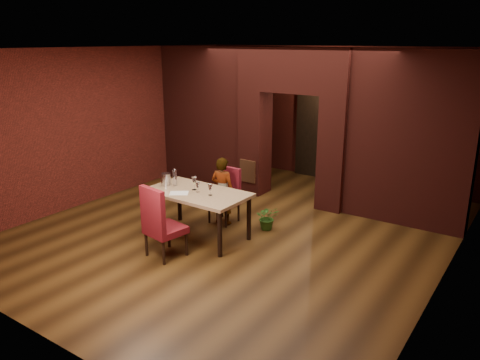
% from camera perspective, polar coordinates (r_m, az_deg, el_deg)
% --- Properties ---
extents(floor, '(8.00, 8.00, 0.00)m').
position_cam_1_polar(floor, '(8.67, -0.07, -5.92)').
color(floor, '#472D11').
rests_on(floor, ground).
extents(ceiling, '(7.00, 8.00, 0.04)m').
position_cam_1_polar(ceiling, '(8.00, -0.08, 15.74)').
color(ceiling, silver).
rests_on(ceiling, ground).
extents(wall_back, '(7.00, 0.04, 3.20)m').
position_cam_1_polar(wall_back, '(11.65, 11.22, 7.86)').
color(wall_back, maroon).
rests_on(wall_back, ground).
extents(wall_front, '(7.00, 0.04, 3.20)m').
position_cam_1_polar(wall_front, '(5.50, -24.40, -3.33)').
color(wall_front, maroon).
rests_on(wall_front, ground).
extents(wall_left, '(0.04, 8.00, 3.20)m').
position_cam_1_polar(wall_left, '(10.53, -16.10, 6.59)').
color(wall_left, maroon).
rests_on(wall_left, ground).
extents(wall_right, '(0.04, 8.00, 3.20)m').
position_cam_1_polar(wall_right, '(6.90, 24.67, 0.55)').
color(wall_right, maroon).
rests_on(wall_right, ground).
extents(pillar_left, '(0.55, 0.55, 2.30)m').
position_cam_1_polar(pillar_left, '(10.42, 1.84, 4.62)').
color(pillar_left, maroon).
rests_on(pillar_left, ground).
extents(pillar_right, '(0.55, 0.55, 2.30)m').
position_cam_1_polar(pillar_right, '(9.56, 11.49, 3.17)').
color(pillar_right, maroon).
rests_on(pillar_right, ground).
extents(lintel, '(2.45, 0.55, 0.90)m').
position_cam_1_polar(lintel, '(9.73, 6.78, 13.16)').
color(lintel, maroon).
rests_on(lintel, ground).
extents(wing_wall_left, '(2.28, 0.35, 3.20)m').
position_cam_1_polar(wing_wall_left, '(11.15, -4.32, 7.74)').
color(wing_wall_left, maroon).
rests_on(wing_wall_left, ground).
extents(wing_wall_right, '(2.28, 0.35, 3.20)m').
position_cam_1_polar(wing_wall_right, '(9.03, 19.93, 4.63)').
color(wing_wall_right, maroon).
rests_on(wing_wall_right, ground).
extents(vent_panel, '(0.40, 0.03, 0.50)m').
position_cam_1_polar(vent_panel, '(10.33, 0.93, 1.08)').
color(vent_panel, '#A2592F').
rests_on(vent_panel, ground).
extents(rear_door, '(0.90, 0.08, 2.10)m').
position_cam_1_polar(rear_door, '(11.85, 9.18, 5.41)').
color(rear_door, black).
rests_on(rear_door, ground).
extents(rear_door_frame, '(1.02, 0.04, 2.22)m').
position_cam_1_polar(rear_door_frame, '(11.82, 9.09, 5.38)').
color(rear_door_frame, black).
rests_on(rear_door_frame, ground).
extents(dining_table, '(1.80, 1.03, 0.84)m').
position_cam_1_polar(dining_table, '(8.21, -5.18, -4.18)').
color(dining_table, tan).
rests_on(dining_table, ground).
extents(chair_far, '(0.49, 0.49, 1.04)m').
position_cam_1_polar(chair_far, '(8.80, -1.99, -1.97)').
color(chair_far, maroon).
rests_on(chair_far, ground).
extents(chair_near, '(0.62, 0.62, 1.19)m').
position_cam_1_polar(chair_near, '(7.50, -9.09, -4.96)').
color(chair_near, maroon).
rests_on(chair_near, ground).
extents(person_seated, '(0.50, 0.36, 1.28)m').
position_cam_1_polar(person_seated, '(8.70, -2.14, -1.34)').
color(person_seated, beige).
rests_on(person_seated, ground).
extents(wine_glass_a, '(0.09, 0.09, 0.23)m').
position_cam_1_polar(wine_glass_a, '(8.14, -5.59, -0.43)').
color(wine_glass_a, silver).
rests_on(wine_glass_a, dining_table).
extents(wine_glass_b, '(0.08, 0.08, 0.19)m').
position_cam_1_polar(wine_glass_b, '(8.00, -5.18, -0.87)').
color(wine_glass_b, white).
rests_on(wine_glass_b, dining_table).
extents(wine_glass_c, '(0.08, 0.08, 0.20)m').
position_cam_1_polar(wine_glass_c, '(7.83, -3.66, -1.19)').
color(wine_glass_c, white).
rests_on(wine_glass_c, dining_table).
extents(tasting_sheet, '(0.39, 0.37, 0.00)m').
position_cam_1_polar(tasting_sheet, '(8.02, -7.46, -1.60)').
color(tasting_sheet, white).
rests_on(tasting_sheet, dining_table).
extents(wine_bucket, '(0.18, 0.18, 0.22)m').
position_cam_1_polar(wine_bucket, '(8.46, -9.01, 0.08)').
color(wine_bucket, '#B6B5BC').
rests_on(wine_bucket, dining_table).
extents(water_bottle, '(0.08, 0.08, 0.32)m').
position_cam_1_polar(water_bottle, '(8.39, -7.97, 0.35)').
color(water_bottle, silver).
rests_on(water_bottle, dining_table).
extents(potted_plant, '(0.54, 0.53, 0.46)m').
position_cam_1_polar(potted_plant, '(8.57, 3.37, -4.57)').
color(potted_plant, '#2A5A19').
rests_on(potted_plant, ground).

